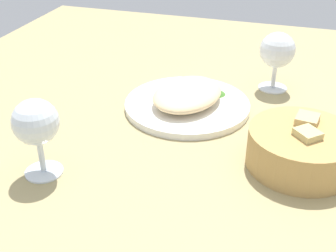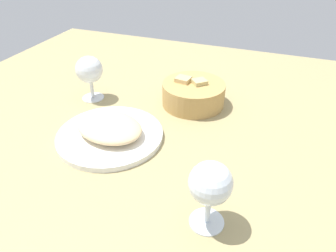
{
  "view_description": "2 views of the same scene",
  "coord_description": "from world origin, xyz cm",
  "px_view_note": "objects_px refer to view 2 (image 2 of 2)",
  "views": [
    {
      "loc": [
        74.21,
        15.7,
        44.21
      ],
      "look_at": [
        7.45,
        -5.05,
        3.15
      ],
      "focal_mm": 47.32,
      "sensor_mm": 36.0,
      "label": 1
    },
    {
      "loc": [
        29.79,
        -59.31,
        45.98
      ],
      "look_at": [
        8.25,
        -2.25,
        5.17
      ],
      "focal_mm": 33.44,
      "sensor_mm": 36.0,
      "label": 2
    }
  ],
  "objects_px": {
    "plate": "(110,135)",
    "wine_glass_far": "(89,71)",
    "bread_basket": "(193,94)",
    "wine_glass_near": "(210,186)"
  },
  "relations": [
    {
      "from": "plate",
      "to": "wine_glass_far",
      "type": "relative_size",
      "value": 1.98
    },
    {
      "from": "bread_basket",
      "to": "wine_glass_near",
      "type": "distance_m",
      "value": 0.44
    },
    {
      "from": "bread_basket",
      "to": "wine_glass_far",
      "type": "xyz_separation_m",
      "value": [
        -0.29,
        -0.07,
        0.05
      ]
    },
    {
      "from": "plate",
      "to": "bread_basket",
      "type": "relative_size",
      "value": 1.46
    },
    {
      "from": "wine_glass_near",
      "to": "wine_glass_far",
      "type": "relative_size",
      "value": 1.02
    },
    {
      "from": "wine_glass_near",
      "to": "wine_glass_far",
      "type": "xyz_separation_m",
      "value": [
        -0.44,
        0.33,
        -0.0
      ]
    },
    {
      "from": "wine_glass_near",
      "to": "wine_glass_far",
      "type": "height_order",
      "value": "wine_glass_near"
    },
    {
      "from": "plate",
      "to": "bread_basket",
      "type": "distance_m",
      "value": 0.28
    },
    {
      "from": "bread_basket",
      "to": "wine_glass_near",
      "type": "bearing_deg",
      "value": -69.76
    },
    {
      "from": "plate",
      "to": "wine_glass_far",
      "type": "bearing_deg",
      "value": 132.82
    }
  ]
}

